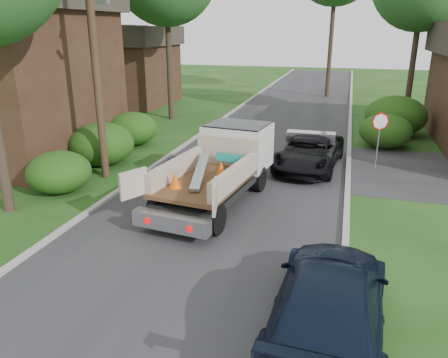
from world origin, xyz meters
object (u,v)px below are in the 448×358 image
Objects in this scene: black_pickup at (309,151)px; navy_suv at (329,301)px; flatbed_truck at (225,160)px; stop_sign at (379,129)px; house_left_far at (123,64)px; utility_pole at (94,45)px.

navy_suv reaches higher than black_pickup.
flatbed_truck reaches higher than navy_suv.
stop_sign is 7.16m from flatbed_truck.
black_pickup is (15.90, -13.50, -2.31)m from house_left_far.
navy_suv is (9.28, -7.48, -4.41)m from utility_pole.
house_left_far is 22.18m from flatbed_truck.
stop_sign is at bearing -94.40° from navy_suv.
black_pickup is (2.61, 4.16, -0.58)m from flatbed_truck.
house_left_far is at bearing 134.34° from flatbed_truck.
stop_sign is at bearing -34.81° from house_left_far.
stop_sign is 11.63m from navy_suv.
stop_sign is 11.91m from utility_pole.
flatbed_truck is 4.95m from black_pickup.
navy_suv is (17.30, -24.50, -2.28)m from house_left_far.
house_left_far is at bearing 145.29° from black_pickup.
stop_sign is 0.37× the size of flatbed_truck.
utility_pole is at bearing -36.33° from navy_suv.
stop_sign reaches higher than flatbed_truck.
flatbed_truck is at bearing -53.04° from house_left_far.
house_left_far is at bearing 115.23° from utility_pole.
utility_pole is at bearing -64.77° from house_left_far.
utility_pole is 1.89× the size of black_pickup.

